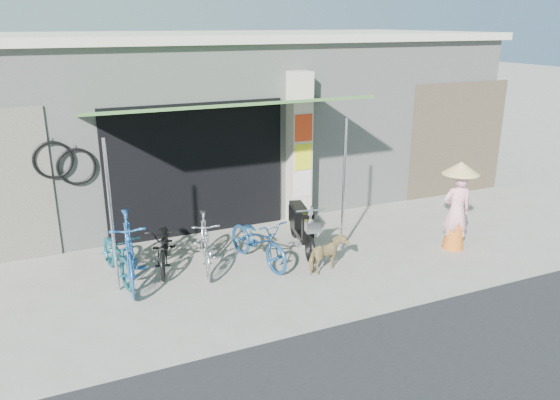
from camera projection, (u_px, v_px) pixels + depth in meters
name	position (u px, v px, depth m)	size (l,w,h in m)	color
ground	(317.00, 275.00, 8.80)	(80.00, 80.00, 0.00)	#9E988E
bicycle_shop	(216.00, 115.00, 12.65)	(12.30, 5.30, 3.66)	#949891
shop_pillar	(299.00, 149.00, 10.79)	(0.42, 0.44, 3.00)	beige
awning	(226.00, 108.00, 9.08)	(4.60, 1.88, 2.72)	#38612B
neighbour_right	(457.00, 140.00, 12.58)	(2.60, 0.06, 2.60)	brown
bike_teal	(117.00, 255.00, 8.58)	(0.53, 1.52, 0.80)	#175A6A
bike_blue	(129.00, 250.00, 8.38)	(0.52, 1.83, 1.10)	#1F5090
bike_black	(164.00, 245.00, 8.96)	(0.53, 1.51, 0.79)	black
bike_silver	(205.00, 242.00, 8.90)	(0.44, 1.54, 0.93)	#AEAFB3
bike_navy	(258.00, 240.00, 9.11)	(0.55, 1.57, 0.83)	navy
street_dog	(327.00, 255.00, 8.82)	(0.32, 0.71, 0.60)	#A47C57
moped	(301.00, 226.00, 9.69)	(0.60, 1.66, 0.95)	black
nun	(457.00, 206.00, 9.60)	(0.64, 0.64, 1.60)	#F4A4B2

